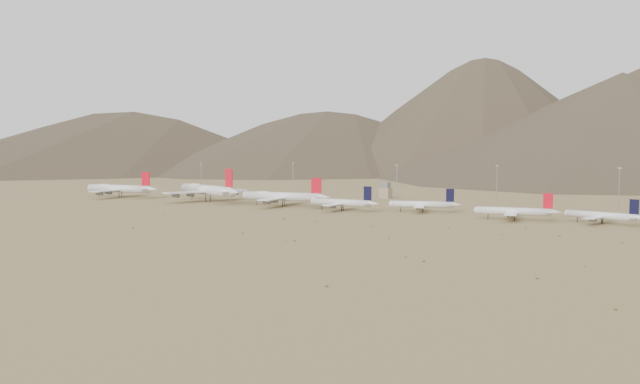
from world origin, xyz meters
The scene contains 16 objects.
ground centered at (0.00, 0.00, 0.00)m, with size 3000.00×3000.00×0.00m, color #A18653.
mountain_ridge centered at (0.00, 900.00, 150.00)m, with size 4400.00×1000.00×300.00m.
widebody_west centered at (-147.95, 21.10, 6.91)m, with size 67.26×52.19×20.03m.
widebody_centre centered at (-65.57, 28.19, 8.26)m, with size 76.86×61.43×23.95m.
widebody_east centered at (1.13, 25.15, 6.51)m, with size 63.30×49.24×18.88m.
narrowbody_a centered at (49.17, 19.72, 4.95)m, with size 46.26×33.01×15.26m.
narrowbody_b centered at (93.66, 37.63, 4.56)m, with size 41.20×30.63×14.06m.
narrowbody_c centered at (150.73, 22.42, 4.72)m, with size 43.68×31.96×14.56m.
narrowbody_d centered at (191.92, 27.52, 4.29)m, with size 39.38×29.01×13.23m.
control_tower centered at (30.00, 120.00, 5.32)m, with size 8.00×8.00×12.00m.
mast_far_west centered at (-147.68, 113.16, 14.20)m, with size 2.00×0.60×25.70m.
mast_west centered at (-61.55, 131.63, 14.20)m, with size 2.00×0.60×25.70m.
mast_centre centered at (41.94, 114.02, 14.20)m, with size 2.00×0.60×25.70m.
mast_east centered at (108.30, 140.01, 14.20)m, with size 2.00×0.60×25.70m.
mast_far_east centered at (189.29, 123.58, 14.20)m, with size 2.00×0.60×25.70m.
desert_scrub centered at (86.19, -84.71, 0.30)m, with size 418.48×162.15×0.78m.
Camera 1 is at (231.14, -306.51, 37.06)m, focal length 35.00 mm.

